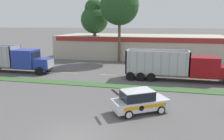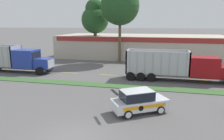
{
  "view_description": "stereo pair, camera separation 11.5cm",
  "coord_description": "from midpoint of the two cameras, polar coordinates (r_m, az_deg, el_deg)",
  "views": [
    {
      "loc": [
        4.75,
        -10.68,
        6.47
      ],
      "look_at": [
        0.0,
        10.18,
        1.89
      ],
      "focal_mm": 35.0,
      "sensor_mm": 36.0,
      "label": 1
    },
    {
      "loc": [
        4.87,
        -10.65,
        6.47
      ],
      "look_at": [
        0.0,
        10.18,
        1.89
      ],
      "focal_mm": 35.0,
      "sensor_mm": 36.0,
      "label": 2
    }
  ],
  "objects": [
    {
      "name": "store_building_backdrop",
      "position": [
        43.21,
        7.21,
        6.21
      ],
      "size": [
        30.92,
        12.1,
        4.23
      ],
      "color": "#BCB29E",
      "rests_on": "ground_plane"
    },
    {
      "name": "centre_line_6",
      "position": [
        27.53,
        21.26,
        -2.34
      ],
      "size": [
        2.4,
        0.14,
        0.01
      ],
      "primitive_type": "cube",
      "color": "yellow",
      "rests_on": "ground_plane"
    },
    {
      "name": "dump_truck_lead",
      "position": [
        32.08,
        -23.69,
        2.38
      ],
      "size": [
        11.82,
        2.63,
        3.57
      ],
      "color": "black",
      "rests_on": "ground_plane"
    },
    {
      "name": "tree_behind_left",
      "position": [
        36.85,
        1.89,
        17.41
      ],
      "size": [
        6.3,
        6.3,
        14.0
      ],
      "color": "brown",
      "rests_on": "ground_plane"
    },
    {
      "name": "grass_verge",
      "position": [
        23.08,
        0.28,
        -4.12
      ],
      "size": [
        120.0,
        1.59,
        0.06
      ],
      "primitive_type": "cube",
      "color": "#3D6633",
      "rests_on": "ground_plane"
    },
    {
      "name": "centre_line_3",
      "position": [
        29.73,
        -11.29,
        -0.72
      ],
      "size": [
        2.4,
        0.14,
        0.01
      ],
      "primitive_type": "cube",
      "color": "yellow",
      "rests_on": "ground_plane"
    },
    {
      "name": "ground_plane",
      "position": [
        13.37,
        -10.47,
        -17.08
      ],
      "size": [
        600.0,
        600.0,
        0.0
      ],
      "primitive_type": "plane",
      "color": "#5B5959"
    },
    {
      "name": "centre_line_4",
      "position": [
        27.99,
        -1.14,
        -1.27
      ],
      "size": [
        2.4,
        0.14,
        0.01
      ],
      "primitive_type": "cube",
      "color": "yellow",
      "rests_on": "ground_plane"
    },
    {
      "name": "dump_truck_mid",
      "position": [
        26.21,
        19.67,
        0.5
      ],
      "size": [
        12.78,
        2.75,
        3.44
      ],
      "color": "black",
      "rests_on": "ground_plane"
    },
    {
      "name": "tree_behind_centre",
      "position": [
        40.93,
        -4.71,
        13.57
      ],
      "size": [
        4.96,
        4.96,
        10.84
      ],
      "color": "brown",
      "rests_on": "ground_plane"
    },
    {
      "name": "centre_line_5",
      "position": [
        27.23,
        9.96,
        -1.84
      ],
      "size": [
        2.4,
        0.14,
        0.01
      ],
      "primitive_type": "cube",
      "color": "yellow",
      "rests_on": "ground_plane"
    },
    {
      "name": "centre_line_2",
      "position": [
        32.29,
        -20.08,
        -0.21
      ],
      "size": [
        2.4,
        0.14,
        0.01
      ],
      "primitive_type": "cube",
      "color": "yellow",
      "rests_on": "ground_plane"
    },
    {
      "name": "rally_car",
      "position": [
        16.32,
        6.91,
        -8.07
      ],
      "size": [
        4.39,
        3.62,
        1.76
      ],
      "color": "silver",
      "rests_on": "ground_plane"
    }
  ]
}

